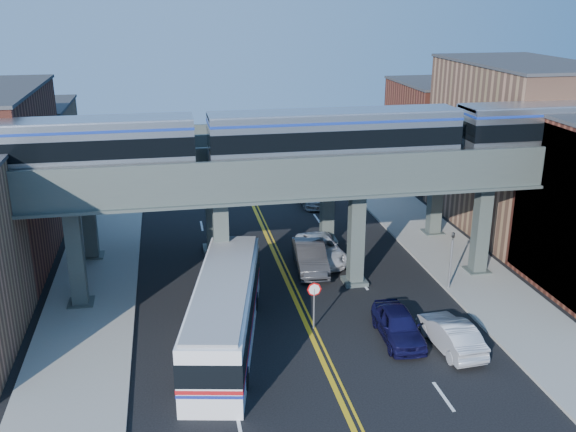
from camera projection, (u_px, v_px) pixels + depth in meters
The scene contains 18 objects.
ground at pixel (322, 359), 30.88m from camera, with size 120.00×120.00×0.00m, color black.
sidewalk_west at pixel (94, 288), 38.09m from camera, with size 5.00×70.00×0.16m, color gray.
sidewalk_east at pixel (455, 260), 42.18m from camera, with size 5.00×70.00×0.16m, color gray.
building_west_c at pixel (23, 155), 53.21m from camera, with size 8.00×10.00×8.00m, color #94654C.
building_east_b at pixel (516, 147), 47.07m from camera, with size 8.00×14.00×12.00m, color #94654C.
building_east_c at pixel (442, 132), 59.63m from camera, with size 8.00×10.00×9.00m, color brown.
mural_panel at pixel (560, 220), 35.63m from camera, with size 0.10×9.50×9.50m, color teal.
elevated_viaduct_near at pixel (290, 184), 36.20m from camera, with size 52.00×3.60×7.40m.
elevated_viaduct_far at pixel (270, 156), 42.70m from camera, with size 52.00×3.60×7.40m.
transit_train at pixel (334, 136), 35.78m from camera, with size 43.61×2.73×3.18m.
stop_sign at pixel (314, 298), 33.14m from camera, with size 0.76×0.09×2.63m.
traffic_signal at pixel (451, 254), 37.33m from camera, with size 0.15×0.18×4.10m.
transit_bus at pixel (225, 313), 31.80m from camera, with size 5.23×12.93×3.25m.
car_lane_a at pixel (398, 325), 32.40m from camera, with size 1.88×4.66×1.59m, color #100E36.
car_lane_b at pixel (310, 257), 40.67m from camera, with size 1.84×5.28×1.74m, color #2F2E31.
car_lane_c at pixel (321, 249), 42.21m from camera, with size 2.47×5.35×1.49m, color silver.
car_lane_d at pixel (311, 193), 53.88m from camera, with size 2.28×5.61×1.63m, color silver.
car_parked_curb at pixel (451, 334), 31.60m from camera, with size 1.62×4.63×1.53m, color #B3B3B8.
Camera 1 is at (-6.66, -26.16, 16.57)m, focal length 40.00 mm.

